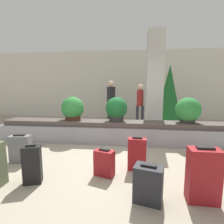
% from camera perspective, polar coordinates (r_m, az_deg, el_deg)
% --- Properties ---
extents(ground_plane, '(18.00, 18.00, 0.00)m').
position_cam_1_polar(ground_plane, '(3.62, -2.75, -16.51)').
color(ground_plane, '#9E937F').
extents(back_wall, '(18.00, 0.06, 3.20)m').
position_cam_1_polar(back_wall, '(8.49, 3.08, 8.82)').
color(back_wall, beige).
rests_on(back_wall, ground_plane).
extents(carousel, '(6.27, 0.71, 0.59)m').
position_cam_1_polar(carousel, '(4.85, 0.00, -6.52)').
color(carousel, gray).
rests_on(carousel, ground_plane).
extents(pillar, '(0.50, 0.50, 3.20)m').
position_cam_1_polar(pillar, '(5.66, 13.69, 8.88)').
color(pillar, beige).
rests_on(pillar, ground_plane).
extents(suitcase_0, '(0.42, 0.24, 0.58)m').
position_cam_1_polar(suitcase_0, '(4.04, -27.72, -10.58)').
color(suitcase_0, slate).
rests_on(suitcase_0, ground_plane).
extents(suitcase_1, '(0.42, 0.34, 0.52)m').
position_cam_1_polar(suitcase_1, '(2.54, 11.77, -21.93)').
color(suitcase_1, '#232328').
rests_on(suitcase_1, ground_plane).
extents(suitcase_3, '(0.31, 0.25, 0.63)m').
position_cam_1_polar(suitcase_3, '(3.12, -24.61, -15.34)').
color(suitcase_3, black).
rests_on(suitcase_3, ground_plane).
extents(suitcase_4, '(0.40, 0.24, 0.76)m').
position_cam_1_polar(suitcase_4, '(2.71, 27.65, -17.83)').
color(suitcase_4, maroon).
rests_on(suitcase_4, ground_plane).
extents(suitcase_5, '(0.37, 0.28, 0.48)m').
position_cam_1_polar(suitcase_5, '(3.12, -2.52, -16.22)').
color(suitcase_5, maroon).
rests_on(suitcase_5, ground_plane).
extents(suitcase_6, '(0.34, 0.19, 0.62)m').
position_cam_1_polar(suitcase_6, '(3.31, 8.18, -13.44)').
color(suitcase_6, maroon).
rests_on(suitcase_6, ground_plane).
extents(potted_plant_0, '(0.65, 0.65, 0.66)m').
position_cam_1_polar(potted_plant_0, '(4.94, 23.55, 0.40)').
color(potted_plant_0, '#2D2D2D').
rests_on(potted_plant_0, carousel).
extents(potted_plant_1, '(0.63, 0.63, 0.65)m').
position_cam_1_polar(potted_plant_1, '(5.07, -12.73, 1.03)').
color(potted_plant_1, '#4C2319').
rests_on(potted_plant_1, carousel).
extents(potted_plant_2, '(0.59, 0.59, 0.66)m').
position_cam_1_polar(potted_plant_2, '(4.75, 1.47, 0.94)').
color(potted_plant_2, '#2D2D2D').
rests_on(potted_plant_2, carousel).
extents(traveler_0, '(0.31, 0.36, 1.61)m').
position_cam_1_polar(traveler_0, '(6.96, 9.16, 3.54)').
color(traveler_0, '#282833').
rests_on(traveler_0, ground_plane).
extents(traveler_1, '(0.33, 0.37, 1.76)m').
position_cam_1_polar(traveler_1, '(7.25, -0.29, 4.66)').
color(traveler_1, '#282833').
rests_on(traveler_1, ground_plane).
extents(decorated_tree, '(0.98, 0.98, 2.33)m').
position_cam_1_polar(decorated_tree, '(6.99, 18.13, 5.67)').
color(decorated_tree, '#4C331E').
rests_on(decorated_tree, ground_plane).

